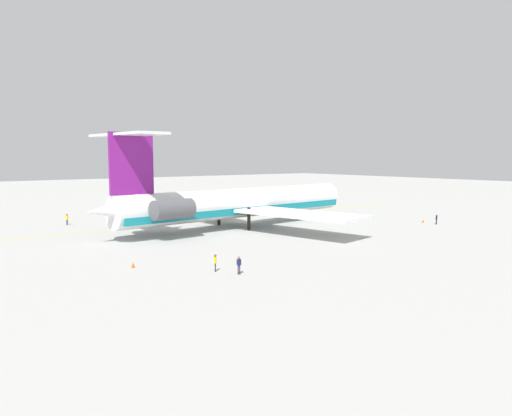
{
  "coord_description": "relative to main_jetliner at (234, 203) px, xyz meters",
  "views": [
    {
      "loc": [
        47.4,
        65.36,
        10.81
      ],
      "look_at": [
        4.38,
        8.42,
        3.26
      ],
      "focal_mm": 34.22,
      "sensor_mm": 36.0,
      "label": 1
    }
  ],
  "objects": [
    {
      "name": "safety_cone_wingtip",
      "position": [
        -28.0,
        14.12,
        -3.51
      ],
      "size": [
        0.4,
        0.4,
        0.55
      ],
      "primitive_type": "cone",
      "color": "#EA590F",
      "rests_on": "ground"
    },
    {
      "name": "ground_crew_starboard",
      "position": [
        16.44,
        24.79,
        -2.71
      ],
      "size": [
        0.36,
        0.3,
        1.71
      ],
      "rotation": [
        0.0,
        0.0,
        0.9
      ],
      "color": "black",
      "rests_on": "ground"
    },
    {
      "name": "safety_cone_nose",
      "position": [
        23.13,
        16.34,
        -3.51
      ],
      "size": [
        0.4,
        0.4,
        0.55
      ],
      "primitive_type": "cone",
      "color": "#EA590F",
      "rests_on": "ground"
    },
    {
      "name": "ground_crew_near_tail",
      "position": [
        17.58,
        22.55,
        -2.73
      ],
      "size": [
        0.28,
        0.35,
        1.67
      ],
      "rotation": [
        0.0,
        0.0,
        2.5
      ],
      "color": "black",
      "rests_on": "ground"
    },
    {
      "name": "ground_crew_near_nose",
      "position": [
        19.43,
        -18.41,
        -2.66
      ],
      "size": [
        0.45,
        0.28,
        1.78
      ],
      "rotation": [
        0.0,
        0.0,
        4.69
      ],
      "color": "black",
      "rests_on": "ground"
    },
    {
      "name": "taxiway_centreline",
      "position": [
        -1.33,
        -9.44,
        -3.78
      ],
      "size": [
        93.84,
        2.19,
        0.01
      ],
      "primitive_type": "cube",
      "rotation": [
        0.0,
        0.0,
        3.16
      ],
      "color": "gold",
      "rests_on": "ground"
    },
    {
      "name": "main_jetliner",
      "position": [
        0.0,
        0.0,
        0.0
      ],
      "size": [
        47.69,
        42.21,
        13.88
      ],
      "rotation": [
        0.0,
        0.0,
        3.23
      ],
      "color": "white",
      "rests_on": "ground"
    },
    {
      "name": "ground",
      "position": [
        -5.71,
        -4.54,
        -3.79
      ],
      "size": [
        340.39,
        340.39,
        0.0
      ],
      "primitive_type": "plane",
      "color": "#ADADA8"
    },
    {
      "name": "ground_crew_portside",
      "position": [
        -27.92,
        16.59,
        -2.7
      ],
      "size": [
        0.43,
        0.27,
        1.71
      ],
      "rotation": [
        0.0,
        0.0,
        4.74
      ],
      "color": "black",
      "rests_on": "ground"
    }
  ]
}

